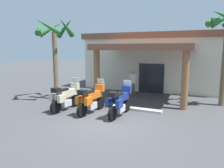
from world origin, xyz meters
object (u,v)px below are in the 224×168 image
at_px(motel_building, 160,60).
at_px(motorcycle_orange, 91,99).
at_px(motorcycle_blue, 120,102).
at_px(motorcycle_cream, 66,97).
at_px(pedestrian, 132,81).
at_px(palm_tree_roadside, 54,37).

height_order(motel_building, motorcycle_orange, motel_building).
relative_size(motel_building, motorcycle_blue, 5.27).
relative_size(motorcycle_cream, motorcycle_blue, 1.00).
distance_m(motorcycle_cream, motorcycle_orange, 1.47).
height_order(motel_building, motorcycle_cream, motel_building).
xyz_separation_m(motorcycle_blue, pedestrian, (-0.94, 4.34, 0.32)).
relative_size(motorcycle_orange, palm_tree_roadside, 0.44).
xyz_separation_m(motorcycle_cream, motorcycle_orange, (1.47, 0.12, 0.00)).
relative_size(motel_building, motorcycle_cream, 5.27).
relative_size(motorcycle_cream, pedestrian, 1.26).
height_order(motorcycle_orange, pedestrian, pedestrian).
distance_m(motorcycle_blue, palm_tree_roadside, 6.11).
distance_m(motorcycle_cream, motorcycle_blue, 2.95).
bearing_deg(motorcycle_orange, motel_building, -2.41).
bearing_deg(palm_tree_roadside, motorcycle_cream, -40.91).
distance_m(motel_building, motorcycle_orange, 9.74).
bearing_deg(pedestrian, motorcycle_blue, 152.51).
height_order(motel_building, motorcycle_blue, motel_building).
xyz_separation_m(pedestrian, palm_tree_roadside, (-4.07, -2.81, 2.83)).
xyz_separation_m(motel_building, motorcycle_cream, (-2.67, -9.66, -1.51)).
bearing_deg(motel_building, pedestrian, -100.19).
bearing_deg(motorcycle_cream, motorcycle_orange, -81.89).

